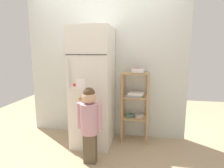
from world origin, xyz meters
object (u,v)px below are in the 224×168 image
pantry_shelf_unit (135,102)px  fruit_bin (138,70)px  child_standing (90,118)px  refrigerator (93,87)px

pantry_shelf_unit → fruit_bin: size_ratio=5.85×
child_standing → fruit_bin: fruit_bin is taller
refrigerator → fruit_bin: (0.68, 0.17, 0.26)m
refrigerator → fruit_bin: refrigerator is taller
refrigerator → child_standing: 0.65m
child_standing → pantry_shelf_unit: bearing=54.0°
refrigerator → pantry_shelf_unit: size_ratio=1.61×
fruit_bin → child_standing: bearing=-127.7°
refrigerator → pantry_shelf_unit: bearing=15.1°
refrigerator → child_standing: refrigerator is taller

